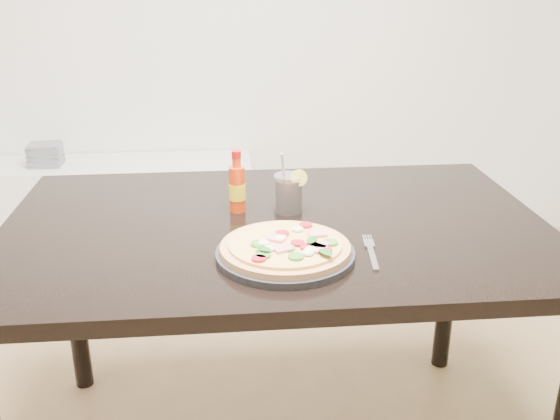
{
  "coord_description": "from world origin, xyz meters",
  "views": [
    {
      "loc": [
        -0.23,
        -0.83,
        1.37
      ],
      "look_at": [
        -0.1,
        0.54,
        0.83
      ],
      "focal_mm": 40.0,
      "sensor_mm": 36.0,
      "label": 1
    }
  ],
  "objects": [
    {
      "name": "pizza",
      "position": [
        -0.09,
        0.44,
        0.78
      ],
      "size": [
        0.3,
        0.3,
        0.03
      ],
      "color": "tan",
      "rests_on": "plate"
    },
    {
      "name": "hot_sauce_bottle",
      "position": [
        -0.19,
        0.74,
        0.82
      ],
      "size": [
        0.05,
        0.05,
        0.17
      ],
      "rotation": [
        0.0,
        0.0,
        0.34
      ],
      "color": "red",
      "rests_on": "dining_table"
    },
    {
      "name": "media_console",
      "position": [
        -0.8,
        2.07,
        0.25
      ],
      "size": [
        1.4,
        0.34,
        0.5
      ],
      "primitive_type": "cube",
      "color": "white",
      "rests_on": "ground"
    },
    {
      "name": "dining_table",
      "position": [
        -0.1,
        0.66,
        0.67
      ],
      "size": [
        1.4,
        0.9,
        0.75
      ],
      "color": "black",
      "rests_on": "ground"
    },
    {
      "name": "plate",
      "position": [
        -0.1,
        0.45,
        0.76
      ],
      "size": [
        0.32,
        0.32,
        0.02
      ],
      "primitive_type": "cylinder",
      "color": "black",
      "rests_on": "dining_table"
    },
    {
      "name": "fork",
      "position": [
        0.11,
        0.46,
        0.75
      ],
      "size": [
        0.04,
        0.19,
        0.0
      ],
      "rotation": [
        0.0,
        0.0,
        -0.11
      ],
      "color": "silver",
      "rests_on": "dining_table"
    },
    {
      "name": "cola_cup",
      "position": [
        -0.06,
        0.73,
        0.8
      ],
      "size": [
        0.09,
        0.08,
        0.17
      ],
      "rotation": [
        0.0,
        0.0,
        -0.36
      ],
      "color": "black",
      "rests_on": "dining_table"
    },
    {
      "name": "cd_stack",
      "position": [
        -1.05,
        2.05,
        0.55
      ],
      "size": [
        0.14,
        0.12,
        0.1
      ],
      "color": "slate",
      "rests_on": "media_console"
    }
  ]
}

